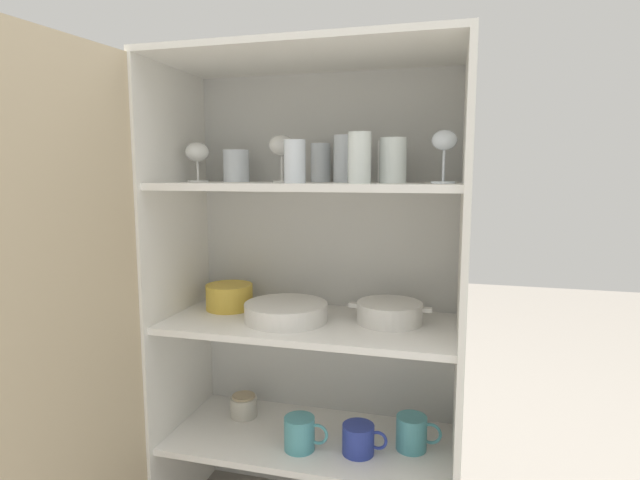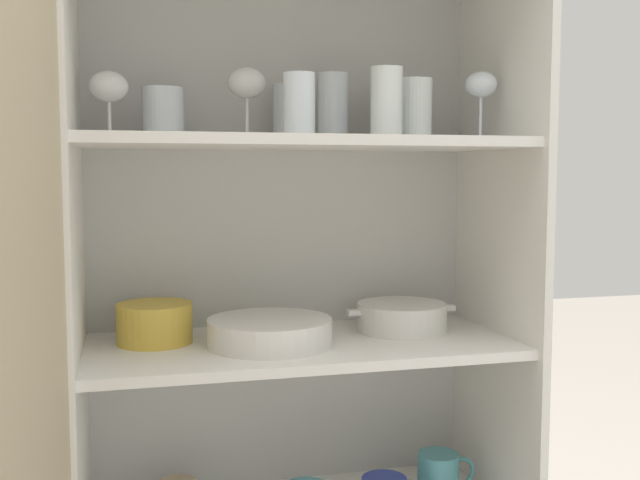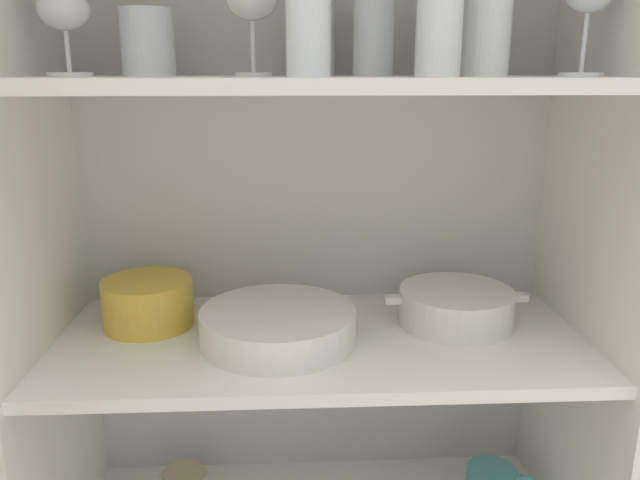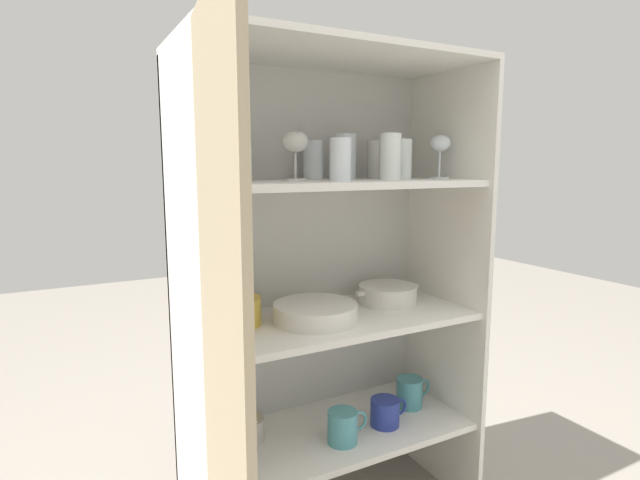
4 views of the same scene
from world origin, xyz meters
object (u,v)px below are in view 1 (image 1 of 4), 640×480
at_px(casserole_dish, 390,312).
at_px(storage_jar, 244,406).
at_px(coffee_mug_primary, 359,439).
at_px(mixing_bowl_large, 229,296).
at_px(plate_stack_white, 286,312).

xyz_separation_m(casserole_dish, storage_jar, (-0.49, 0.03, -0.37)).
height_order(casserole_dish, coffee_mug_primary, casserole_dish).
relative_size(mixing_bowl_large, storage_jar, 1.69).
height_order(casserole_dish, storage_jar, casserole_dish).
relative_size(casserole_dish, coffee_mug_primary, 1.86).
height_order(plate_stack_white, coffee_mug_primary, plate_stack_white).
relative_size(plate_stack_white, coffee_mug_primary, 1.90).
height_order(plate_stack_white, mixing_bowl_large, mixing_bowl_large).
bearing_deg(plate_stack_white, mixing_bowl_large, 160.57).
bearing_deg(casserole_dish, storage_jar, 176.95).
bearing_deg(coffee_mug_primary, plate_stack_white, 170.67).
bearing_deg(casserole_dish, plate_stack_white, -168.88).
distance_m(plate_stack_white, coffee_mug_primary, 0.43).
xyz_separation_m(mixing_bowl_large, coffee_mug_primary, (0.46, -0.12, -0.37)).
height_order(mixing_bowl_large, coffee_mug_primary, mixing_bowl_large).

